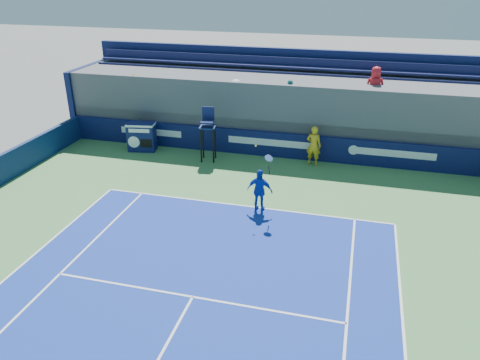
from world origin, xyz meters
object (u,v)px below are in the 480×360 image
(tennis_player, at_px, (260,190))
(ball_person, at_px, (314,146))
(match_clock, at_px, (142,136))
(umpire_chair, at_px, (208,129))

(tennis_player, bearing_deg, ball_person, 74.14)
(match_clock, relative_size, tennis_player, 0.55)
(ball_person, distance_m, umpire_chair, 4.80)
(umpire_chair, xyz_separation_m, tennis_player, (3.34, -4.19, -0.70))
(tennis_player, bearing_deg, match_clock, 146.28)
(ball_person, relative_size, umpire_chair, 0.73)
(umpire_chair, bearing_deg, match_clock, 173.79)
(match_clock, xyz_separation_m, umpire_chair, (3.51, -0.38, 0.79))
(ball_person, relative_size, tennis_player, 0.70)
(umpire_chair, bearing_deg, ball_person, 8.03)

